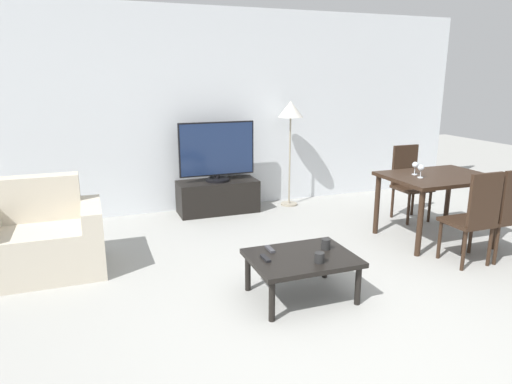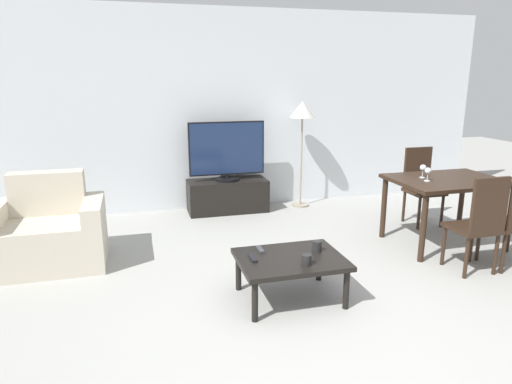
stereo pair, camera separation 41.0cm
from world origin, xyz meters
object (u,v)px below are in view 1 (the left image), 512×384
object	(u,v)px
tv	(217,152)
cup_white_near	(326,244)
floor_lamp	(291,115)
wine_glass_center	(415,166)
remote_secondary	(270,249)
dining_table	(438,183)
dining_chair_far	(408,180)
tv_stand	(218,196)
coffee_table	(302,261)
dining_chair_near	(475,215)
wine_glass_left	(421,169)
remote_primary	(265,258)
armchair	(43,240)
dining_chair_near_right	(506,211)
cup_colored_far	(319,258)

from	to	relation	value
tv	cup_white_near	size ratio (longest dim) A/B	11.12
floor_lamp	wine_glass_center	distance (m)	1.94
remote_secondary	dining_table	bearing A→B (deg)	14.15
tv	dining_chair_far	xyz separation A→B (m)	(2.25, -1.11, -0.32)
tv_stand	floor_lamp	bearing A→B (deg)	-0.69
dining_table	floor_lamp	world-z (taller)	floor_lamp
dining_chair_far	floor_lamp	distance (m)	1.79
coffee_table	dining_chair_near	world-z (taller)	dining_chair_near
dining_chair_near	wine_glass_left	distance (m)	0.79
tv_stand	wine_glass_left	xyz separation A→B (m)	(1.76, -1.90, 0.63)
floor_lamp	remote_secondary	size ratio (longest dim) A/B	9.89
coffee_table	remote_primary	xyz separation A→B (m)	(-0.31, 0.04, 0.05)
dining_chair_far	wine_glass_center	world-z (taller)	dining_chair_far
floor_lamp	cup_white_near	bearing A→B (deg)	-107.70
wine_glass_left	dining_chair_far	bearing A→B (deg)	58.12
coffee_table	remote_secondary	bearing A→B (deg)	134.26
tv_stand	tv	size ratio (longest dim) A/B	1.05
tv	wine_glass_left	distance (m)	2.59
cup_white_near	armchair	bearing A→B (deg)	151.79
remote_secondary	cup_white_near	size ratio (longest dim) A/B	1.63
remote_primary	dining_chair_near_right	bearing A→B (deg)	-0.14
tv_stand	cup_colored_far	xyz separation A→B (m)	(0.06, -2.81, 0.20)
cup_colored_far	dining_chair_far	bearing A→B (deg)	37.82
dining_chair_far	cup_white_near	size ratio (longest dim) A/B	10.34
wine_glass_center	tv_stand	bearing A→B (deg)	135.95
coffee_table	wine_glass_center	bearing A→B (deg)	26.10
tv	remote_secondary	bearing A→B (deg)	-95.11
tv_stand	tv	bearing A→B (deg)	-90.00
dining_chair_near	tv_stand	bearing A→B (deg)	125.18
dining_chair_near	dining_chair_near_right	bearing A→B (deg)	0.00
cup_colored_far	wine_glass_left	world-z (taller)	wine_glass_left
coffee_table	remote_secondary	xyz separation A→B (m)	(-0.20, 0.21, 0.05)
dining_chair_near	dining_chair_far	size ratio (longest dim) A/B	1.00
cup_colored_far	coffee_table	bearing A→B (deg)	111.66
armchair	remote_primary	bearing A→B (deg)	-36.05
wine_glass_center	dining_chair_near	bearing A→B (deg)	-87.72
dining_chair_far	floor_lamp	size ratio (longest dim) A/B	0.64
dining_chair_near_right	dining_chair_far	bearing A→B (deg)	90.00
dining_chair_far	remote_secondary	distance (m)	2.80
tv_stand	cup_colored_far	bearing A→B (deg)	-88.88
dining_table	remote_secondary	bearing A→B (deg)	-165.85
tv_stand	remote_secondary	world-z (taller)	tv_stand
dining_table	cup_white_near	bearing A→B (deg)	-158.36
tv_stand	floor_lamp	xyz separation A→B (m)	(1.06, -0.01, 1.07)
dining_chair_far	cup_colored_far	size ratio (longest dim) A/B	11.37
remote_primary	remote_secondary	distance (m)	0.20
remote_primary	remote_secondary	size ratio (longest dim) A/B	1.00
dining_chair_far	cup_white_near	world-z (taller)	dining_chair_far
dining_chair_near_right	wine_glass_left	xyz separation A→B (m)	(-0.49, 0.71, 0.33)
tv_stand	cup_white_near	distance (m)	2.59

